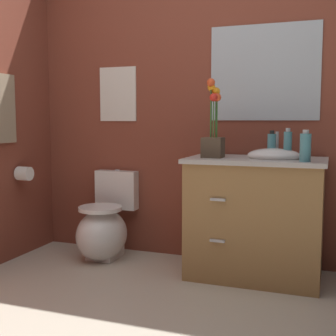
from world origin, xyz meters
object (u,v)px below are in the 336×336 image
(flower_vase, at_px, (213,133))
(toilet_paper_roll, at_px, (24,173))
(lotion_bottle, at_px, (305,147))
(soap_bottle, at_px, (272,145))
(hanging_towel, at_px, (2,109))
(hand_wash_bottle, at_px, (288,145))
(vanity_cabinet, at_px, (255,216))
(wall_mirror, at_px, (264,73))
(toilet, at_px, (105,228))
(wall_poster, at_px, (118,94))

(flower_vase, relative_size, toilet_paper_roll, 4.96)
(lotion_bottle, bearing_deg, flower_vase, 170.01)
(flower_vase, height_order, soap_bottle, flower_vase)
(hanging_towel, bearing_deg, hand_wash_bottle, 9.15)
(vanity_cabinet, distance_m, soap_bottle, 0.51)
(wall_mirror, bearing_deg, hand_wash_bottle, -54.87)
(toilet, bearing_deg, lotion_bottle, -7.37)
(hand_wash_bottle, height_order, wall_mirror, wall_mirror)
(vanity_cabinet, distance_m, wall_mirror, 1.06)
(lotion_bottle, height_order, wall_poster, wall_poster)
(flower_vase, xyz_separation_m, hand_wash_bottle, (0.50, 0.06, -0.07))
(hand_wash_bottle, relative_size, wall_poster, 0.47)
(vanity_cabinet, relative_size, hand_wash_bottle, 4.93)
(soap_bottle, bearing_deg, flower_vase, -159.64)
(wall_mirror, bearing_deg, hanging_towel, -161.23)
(flower_vase, bearing_deg, toilet_paper_roll, -175.91)
(vanity_cabinet, distance_m, toilet_paper_roll, 1.83)
(toilet, height_order, toilet_paper_roll, toilet_paper_roll)
(flower_vase, height_order, wall_mirror, wall_mirror)
(hand_wash_bottle, height_order, wall_poster, wall_poster)
(vanity_cabinet, bearing_deg, soap_bottle, 41.53)
(vanity_cabinet, height_order, wall_poster, wall_poster)
(soap_bottle, distance_m, lotion_bottle, 0.35)
(soap_bottle, xyz_separation_m, hand_wash_bottle, (0.12, -0.08, 0.01))
(vanity_cabinet, distance_m, wall_poster, 1.52)
(lotion_bottle, bearing_deg, soap_bottle, 133.58)
(flower_vase, distance_m, wall_mirror, 0.64)
(soap_bottle, height_order, toilet_paper_roll, soap_bottle)
(flower_vase, relative_size, hanging_towel, 1.05)
(soap_bottle, distance_m, hanging_towel, 2.01)
(toilet, bearing_deg, hand_wash_bottle, -1.23)
(hanging_towel, bearing_deg, soap_bottle, 12.07)
(wall_mirror, bearing_deg, toilet_paper_roll, -165.56)
(wall_poster, distance_m, toilet_paper_roll, 0.99)
(vanity_cabinet, relative_size, hanging_towel, 1.97)
(hand_wash_bottle, xyz_separation_m, wall_poster, (-1.41, 0.30, 0.38))
(vanity_cabinet, relative_size, lotion_bottle, 5.09)
(flower_vase, distance_m, lotion_bottle, 0.64)
(flower_vase, bearing_deg, vanity_cabinet, 11.94)
(toilet, height_order, hanging_towel, hanging_towel)
(vanity_cabinet, bearing_deg, hand_wash_bottle, -1.07)
(flower_vase, bearing_deg, wall_poster, 158.58)
(toilet_paper_roll, bearing_deg, hanging_towel, -108.26)
(hanging_towel, bearing_deg, vanity_cabinet, 10.27)
(flower_vase, bearing_deg, toilet, 174.44)
(toilet, bearing_deg, vanity_cabinet, -1.26)
(lotion_bottle, relative_size, wall_poster, 0.45)
(lotion_bottle, xyz_separation_m, wall_poster, (-1.53, 0.47, 0.38))
(flower_vase, relative_size, lotion_bottle, 2.72)
(wall_mirror, bearing_deg, lotion_bottle, -54.41)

